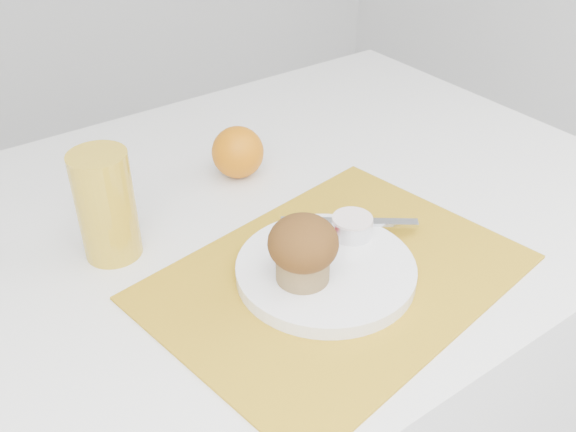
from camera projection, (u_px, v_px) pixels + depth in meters
table at (253, 389)px, 1.13m from camera, size 1.20×0.80×0.75m
placemat at (337, 277)px, 0.80m from camera, size 0.49×0.39×0.00m
plate at (326, 270)px, 0.79m from camera, size 0.27×0.27×0.02m
ramekin at (352, 227)px, 0.83m from camera, size 0.07×0.07×0.02m
cream at (352, 220)px, 0.83m from camera, size 0.06×0.06×0.01m
raspberry_near at (319, 235)px, 0.82m from camera, size 0.02×0.02×0.02m
raspberry_far at (337, 231)px, 0.83m from camera, size 0.02×0.02×0.02m
butter_knife at (349, 222)px, 0.86m from camera, size 0.16×0.12×0.00m
orange at (238, 152)px, 0.99m from camera, size 0.08×0.08×0.08m
juice_glass at (106, 206)px, 0.80m from camera, size 0.10×0.10×0.15m
muffin at (303, 249)px, 0.74m from camera, size 0.08×0.08×0.08m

